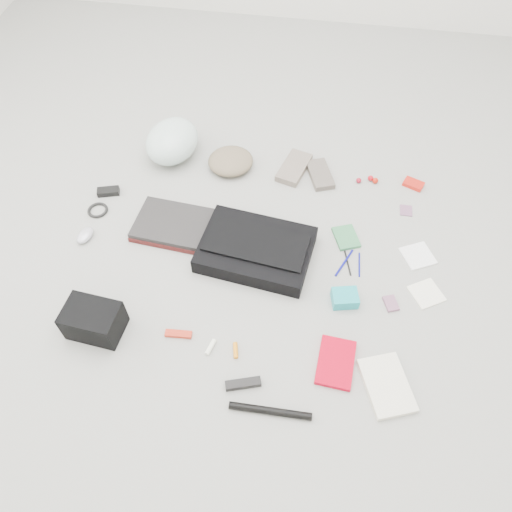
# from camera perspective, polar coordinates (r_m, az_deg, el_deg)

# --- Properties ---
(ground_plane) EXTENTS (4.00, 4.00, 0.00)m
(ground_plane) POSITION_cam_1_polar(r_m,az_deg,el_deg) (2.11, 0.00, -0.81)
(ground_plane) COLOR gray
(messenger_bag) EXTENTS (0.50, 0.38, 0.08)m
(messenger_bag) POSITION_cam_1_polar(r_m,az_deg,el_deg) (2.10, -0.00, 0.73)
(messenger_bag) COLOR black
(messenger_bag) RESTS_ON ground_plane
(bag_flap) EXTENTS (0.45, 0.24, 0.01)m
(bag_flap) POSITION_cam_1_polar(r_m,az_deg,el_deg) (2.07, -0.00, 1.47)
(bag_flap) COLOR black
(bag_flap) RESTS_ON messenger_bag
(laptop_sleeve) EXTENTS (0.35, 0.27, 0.02)m
(laptop_sleeve) POSITION_cam_1_polar(r_m,az_deg,el_deg) (2.25, -9.44, 3.37)
(laptop_sleeve) COLOR #4D1716
(laptop_sleeve) RESTS_ON ground_plane
(laptop) EXTENTS (0.34, 0.26, 0.02)m
(laptop) POSITION_cam_1_polar(r_m,az_deg,el_deg) (2.23, -9.51, 3.73)
(laptop) COLOR black
(laptop) RESTS_ON laptop_sleeve
(bike_helmet) EXTENTS (0.30, 0.35, 0.18)m
(bike_helmet) POSITION_cam_1_polar(r_m,az_deg,el_deg) (2.53, -9.57, 12.82)
(bike_helmet) COLOR white
(bike_helmet) RESTS_ON ground_plane
(beanie) EXTENTS (0.28, 0.28, 0.08)m
(beanie) POSITION_cam_1_polar(r_m,az_deg,el_deg) (2.47, -2.92, 10.78)
(beanie) COLOR #75654E
(beanie) RESTS_ON ground_plane
(mitten_left) EXTENTS (0.17, 0.24, 0.03)m
(mitten_left) POSITION_cam_1_polar(r_m,az_deg,el_deg) (2.47, 4.36, 10.03)
(mitten_left) COLOR gray
(mitten_left) RESTS_ON ground_plane
(mitten_right) EXTENTS (0.16, 0.21, 0.03)m
(mitten_right) POSITION_cam_1_polar(r_m,az_deg,el_deg) (2.45, 7.33, 9.23)
(mitten_right) COLOR #655B52
(mitten_right) RESTS_ON ground_plane
(power_brick) EXTENTS (0.11, 0.07, 0.03)m
(power_brick) POSITION_cam_1_polar(r_m,az_deg,el_deg) (2.45, -16.52, 7.09)
(power_brick) COLOR black
(power_brick) RESTS_ON ground_plane
(cable_coil) EXTENTS (0.11, 0.11, 0.01)m
(cable_coil) POSITION_cam_1_polar(r_m,az_deg,el_deg) (2.40, -17.64, 5.02)
(cable_coil) COLOR black
(cable_coil) RESTS_ON ground_plane
(mouse) EXTENTS (0.08, 0.10, 0.04)m
(mouse) POSITION_cam_1_polar(r_m,az_deg,el_deg) (2.30, -18.95, 2.25)
(mouse) COLOR #B6B4C3
(mouse) RESTS_ON ground_plane
(camera_bag) EXTENTS (0.22, 0.16, 0.13)m
(camera_bag) POSITION_cam_1_polar(r_m,az_deg,el_deg) (1.98, -18.06, -7.02)
(camera_bag) COLOR black
(camera_bag) RESTS_ON ground_plane
(multitool) EXTENTS (0.10, 0.04, 0.02)m
(multitool) POSITION_cam_1_polar(r_m,az_deg,el_deg) (1.94, -8.85, -8.80)
(multitool) COLOR #B32613
(multitool) RESTS_ON ground_plane
(toiletry_tube_white) EXTENTS (0.03, 0.07, 0.02)m
(toiletry_tube_white) POSITION_cam_1_polar(r_m,az_deg,el_deg) (1.90, -5.22, -10.33)
(toiletry_tube_white) COLOR white
(toiletry_tube_white) RESTS_ON ground_plane
(toiletry_tube_orange) EXTENTS (0.03, 0.06, 0.02)m
(toiletry_tube_orange) POSITION_cam_1_polar(r_m,az_deg,el_deg) (1.89, -2.35, -10.73)
(toiletry_tube_orange) COLOR orange
(toiletry_tube_orange) RESTS_ON ground_plane
(u_lock) EXTENTS (0.13, 0.07, 0.03)m
(u_lock) POSITION_cam_1_polar(r_m,az_deg,el_deg) (1.83, -1.48, -14.38)
(u_lock) COLOR black
(u_lock) RESTS_ON ground_plane
(bike_pump) EXTENTS (0.29, 0.03, 0.03)m
(bike_pump) POSITION_cam_1_polar(r_m,az_deg,el_deg) (1.80, 1.63, -17.28)
(bike_pump) COLOR black
(bike_pump) RESTS_ON ground_plane
(book_red) EXTENTS (0.14, 0.20, 0.02)m
(book_red) POSITION_cam_1_polar(r_m,az_deg,el_deg) (1.89, 9.10, -11.92)
(book_red) COLOR red
(book_red) RESTS_ON ground_plane
(book_white) EXTENTS (0.22, 0.26, 0.02)m
(book_white) POSITION_cam_1_polar(r_m,az_deg,el_deg) (1.89, 14.71, -14.11)
(book_white) COLOR silver
(book_white) RESTS_ON ground_plane
(notepad) EXTENTS (0.13, 0.15, 0.01)m
(notepad) POSITION_cam_1_polar(r_m,az_deg,el_deg) (2.22, 10.26, 2.11)
(notepad) COLOR #337547
(notepad) RESTS_ON ground_plane
(pen_blue) EXTENTS (0.07, 0.15, 0.01)m
(pen_blue) POSITION_cam_1_polar(r_m,az_deg,el_deg) (2.13, 10.04, -0.77)
(pen_blue) COLOR #0A0B80
(pen_blue) RESTS_ON ground_plane
(pen_black) EXTENTS (0.04, 0.13, 0.01)m
(pen_black) POSITION_cam_1_polar(r_m,az_deg,el_deg) (2.14, 10.45, -0.79)
(pen_black) COLOR black
(pen_black) RESTS_ON ground_plane
(pen_navy) EXTENTS (0.01, 0.12, 0.01)m
(pen_navy) POSITION_cam_1_polar(r_m,az_deg,el_deg) (2.14, 11.73, -0.97)
(pen_navy) COLOR navy
(pen_navy) RESTS_ON ground_plane
(accordion_wallet) EXTENTS (0.12, 0.10, 0.05)m
(accordion_wallet) POSITION_cam_1_polar(r_m,az_deg,el_deg) (2.01, 10.11, -4.75)
(accordion_wallet) COLOR #1AA5B0
(accordion_wallet) RESTS_ON ground_plane
(card_deck) EXTENTS (0.07, 0.08, 0.01)m
(card_deck) POSITION_cam_1_polar(r_m,az_deg,el_deg) (2.06, 15.16, -5.25)
(card_deck) COLOR #925D7B
(card_deck) RESTS_ON ground_plane
(napkin_top) EXTENTS (0.16, 0.16, 0.01)m
(napkin_top) POSITION_cam_1_polar(r_m,az_deg,el_deg) (2.23, 18.01, 0.03)
(napkin_top) COLOR white
(napkin_top) RESTS_ON ground_plane
(napkin_bottom) EXTENTS (0.16, 0.16, 0.01)m
(napkin_bottom) POSITION_cam_1_polar(r_m,az_deg,el_deg) (2.13, 18.90, -4.08)
(napkin_bottom) COLOR white
(napkin_bottom) RESTS_ON ground_plane
(lollipop_a) EXTENTS (0.03, 0.03, 0.03)m
(lollipop_a) POSITION_cam_1_polar(r_m,az_deg,el_deg) (2.45, 11.66, 8.46)
(lollipop_a) COLOR maroon
(lollipop_a) RESTS_ON ground_plane
(lollipop_b) EXTENTS (0.03, 0.03, 0.03)m
(lollipop_b) POSITION_cam_1_polar(r_m,az_deg,el_deg) (2.48, 12.95, 8.66)
(lollipop_b) COLOR #B80A15
(lollipop_b) RESTS_ON ground_plane
(lollipop_c) EXTENTS (0.03, 0.03, 0.03)m
(lollipop_c) POSITION_cam_1_polar(r_m,az_deg,el_deg) (2.47, 13.48, 8.37)
(lollipop_c) COLOR #B41A0B
(lollipop_c) RESTS_ON ground_plane
(altoids_tin) EXTENTS (0.11, 0.09, 0.02)m
(altoids_tin) POSITION_cam_1_polar(r_m,az_deg,el_deg) (2.51, 17.56, 7.85)
(altoids_tin) COLOR red
(altoids_tin) RESTS_ON ground_plane
(stamp_sheet) EXTENTS (0.05, 0.07, 0.00)m
(stamp_sheet) POSITION_cam_1_polar(r_m,az_deg,el_deg) (2.39, 16.78, 5.00)
(stamp_sheet) COLOR #895A7B
(stamp_sheet) RESTS_ON ground_plane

